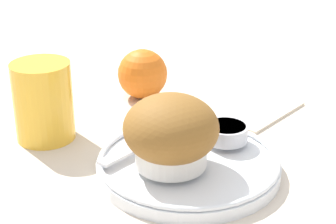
{
  "coord_description": "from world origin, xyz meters",
  "views": [
    {
      "loc": [
        -0.42,
        -0.37,
        0.33
      ],
      "look_at": [
        0.04,
        0.03,
        0.06
      ],
      "focal_mm": 60.0,
      "sensor_mm": 36.0,
      "label": 1
    }
  ],
  "objects_px": {
    "butter_knife": "(157,136)",
    "juice_glass": "(43,101)",
    "muffin": "(171,133)",
    "orange_fruit": "(143,74)"
  },
  "relations": [
    {
      "from": "butter_knife",
      "to": "juice_glass",
      "type": "height_order",
      "value": "juice_glass"
    },
    {
      "from": "butter_knife",
      "to": "juice_glass",
      "type": "relative_size",
      "value": 1.83
    },
    {
      "from": "muffin",
      "to": "juice_glass",
      "type": "bearing_deg",
      "value": 97.82
    },
    {
      "from": "orange_fruit",
      "to": "butter_knife",
      "type": "bearing_deg",
      "value": -130.64
    },
    {
      "from": "orange_fruit",
      "to": "muffin",
      "type": "bearing_deg",
      "value": -129.1
    },
    {
      "from": "butter_knife",
      "to": "juice_glass",
      "type": "xyz_separation_m",
      "value": [
        -0.06,
        0.13,
        0.03
      ]
    },
    {
      "from": "butter_knife",
      "to": "muffin",
      "type": "bearing_deg",
      "value": -124.81
    },
    {
      "from": "muffin",
      "to": "juice_glass",
      "type": "xyz_separation_m",
      "value": [
        -0.03,
        0.19,
        -0.01
      ]
    },
    {
      "from": "muffin",
      "to": "orange_fruit",
      "type": "xyz_separation_m",
      "value": [
        0.15,
        0.19,
        -0.02
      ]
    },
    {
      "from": "muffin",
      "to": "orange_fruit",
      "type": "relative_size",
      "value": 1.41
    }
  ]
}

